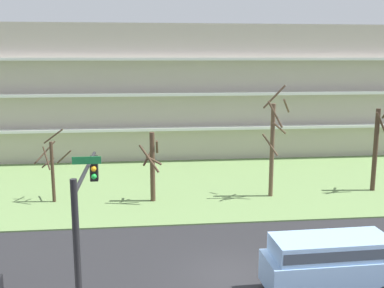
% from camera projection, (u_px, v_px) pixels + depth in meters
% --- Properties ---
extents(ground, '(160.00, 160.00, 0.00)m').
position_uv_depth(ground, '(232.00, 274.00, 19.69)').
color(ground, '#232326').
extents(grass_lawn_strip, '(80.00, 16.00, 0.08)m').
position_uv_depth(grass_lawn_strip, '(195.00, 185.00, 33.36)').
color(grass_lawn_strip, '#66844C').
rests_on(grass_lawn_strip, ground).
extents(apartment_building, '(49.43, 11.08, 12.10)m').
position_uv_depth(apartment_building, '(180.00, 90.00, 44.98)').
color(apartment_building, '#B2A899').
rests_on(apartment_building, ground).
extents(tree_far_left, '(2.43, 1.84, 4.75)m').
position_uv_depth(tree_far_left, '(52.00, 167.00, 29.01)').
color(tree_far_left, '#423023').
rests_on(tree_far_left, ground).
extents(tree_left, '(1.48, 1.53, 4.58)m').
position_uv_depth(tree_left, '(152.00, 166.00, 29.02)').
color(tree_left, '#4C3828').
rests_on(tree_left, ground).
extents(tree_center, '(1.99, 2.13, 7.47)m').
position_uv_depth(tree_center, '(273.00, 143.00, 29.84)').
color(tree_center, brown).
rests_on(tree_center, ground).
extents(tree_right, '(1.40, 1.58, 6.25)m').
position_uv_depth(tree_right, '(377.00, 145.00, 31.21)').
color(tree_right, '#423023').
rests_on(tree_right, ground).
extents(van_blue_near_left, '(5.26, 2.15, 2.36)m').
position_uv_depth(van_blue_near_left, '(330.00, 261.00, 17.85)').
color(van_blue_near_left, '#8CB2E0').
rests_on(van_blue_near_left, ground).
extents(traffic_signal_mast, '(0.90, 5.15, 6.23)m').
position_uv_depth(traffic_signal_mast, '(85.00, 228.00, 13.56)').
color(traffic_signal_mast, black).
rests_on(traffic_signal_mast, ground).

